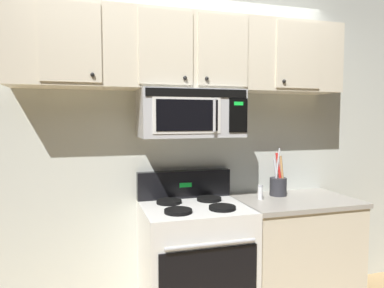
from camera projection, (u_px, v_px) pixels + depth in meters
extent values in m
cube|color=silver|center=(182.00, 141.00, 2.87)|extent=(5.20, 0.10, 2.70)
cube|color=white|center=(195.00, 266.00, 2.58)|extent=(0.76, 0.64, 0.90)
cube|color=black|center=(209.00, 288.00, 2.27)|extent=(0.67, 0.01, 0.52)
cylinder|color=#B7BABF|center=(211.00, 244.00, 2.22)|extent=(0.61, 0.03, 0.03)
cube|color=black|center=(184.00, 184.00, 2.81)|extent=(0.76, 0.07, 0.22)
cube|color=#19D83F|center=(186.00, 185.00, 2.78)|extent=(0.10, 0.00, 0.04)
cylinder|color=black|center=(178.00, 211.00, 2.37)|extent=(0.19, 0.19, 0.02)
cylinder|color=black|center=(222.00, 208.00, 2.46)|extent=(0.19, 0.19, 0.02)
cylinder|color=black|center=(169.00, 202.00, 2.63)|extent=(0.19, 0.19, 0.02)
cylinder|color=black|center=(209.00, 199.00, 2.72)|extent=(0.19, 0.19, 0.02)
cube|color=#B7BABF|center=(190.00, 114.00, 2.62)|extent=(0.76, 0.39, 0.35)
cube|color=black|center=(198.00, 93.00, 2.42)|extent=(0.73, 0.01, 0.06)
cube|color=white|center=(187.00, 115.00, 2.41)|extent=(0.49, 0.01, 0.25)
cube|color=black|center=(188.00, 115.00, 2.41)|extent=(0.44, 0.01, 0.22)
cube|color=black|center=(238.00, 115.00, 2.51)|extent=(0.14, 0.01, 0.25)
cube|color=#19D83F|center=(239.00, 104.00, 2.50)|extent=(0.07, 0.00, 0.03)
cylinder|color=#B7BABF|center=(214.00, 115.00, 2.44)|extent=(0.02, 0.02, 0.23)
cube|color=beige|center=(189.00, 53.00, 2.61)|extent=(2.50, 0.33, 0.55)
cube|color=beige|center=(70.00, 42.00, 2.21)|extent=(0.38, 0.01, 0.51)
sphere|color=black|center=(92.00, 75.00, 2.25)|extent=(0.03, 0.03, 0.03)
cube|color=beige|center=(166.00, 47.00, 2.39)|extent=(0.38, 0.01, 0.51)
sphere|color=black|center=(185.00, 78.00, 2.43)|extent=(0.03, 0.03, 0.03)
cube|color=beige|center=(223.00, 51.00, 2.51)|extent=(0.38, 0.01, 0.51)
sphere|color=black|center=(207.00, 79.00, 2.47)|extent=(0.03, 0.03, 0.03)
cube|color=beige|center=(299.00, 55.00, 2.68)|extent=(0.38, 0.01, 0.51)
sphere|color=black|center=(284.00, 81.00, 2.65)|extent=(0.03, 0.03, 0.03)
cube|color=beige|center=(293.00, 255.00, 2.83)|extent=(0.90, 0.62, 0.86)
cube|color=#9E998E|center=(295.00, 201.00, 2.80)|extent=(0.93, 0.65, 0.03)
cylinder|color=#2D2D33|center=(278.00, 187.00, 2.90)|extent=(0.14, 0.14, 0.15)
cylinder|color=red|center=(279.00, 169.00, 2.90)|extent=(0.04, 0.07, 0.28)
cylinder|color=#BCBCC1|center=(276.00, 172.00, 2.90)|extent=(0.05, 0.05, 0.24)
cylinder|color=silver|center=(277.00, 167.00, 2.88)|extent=(0.07, 0.05, 0.32)
cylinder|color=#A87A47|center=(282.00, 171.00, 2.89)|extent=(0.03, 0.09, 0.25)
cylinder|color=white|center=(260.00, 193.00, 2.75)|extent=(0.04, 0.04, 0.10)
cylinder|color=#B7BABF|center=(260.00, 186.00, 2.74)|extent=(0.04, 0.04, 0.02)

